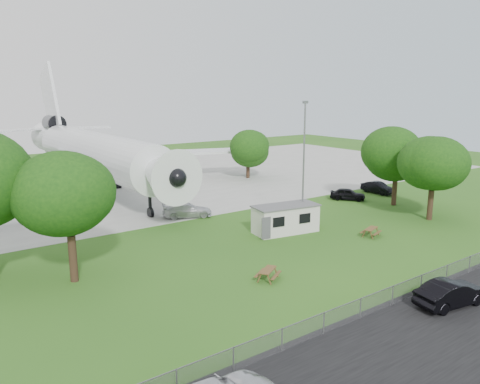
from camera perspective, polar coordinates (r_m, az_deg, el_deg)
ground at (r=36.42m, az=4.82°, el=-8.73°), size 160.00×160.00×0.00m
asphalt_strip at (r=28.77m, az=22.61°, el=-15.59°), size 120.00×8.00×0.02m
concrete_apron at (r=68.72m, az=-16.30°, el=0.80°), size 120.00×46.00×0.03m
airliner at (r=65.27m, az=-17.58°, el=4.82°), size 46.36×47.73×17.69m
site_cabin at (r=44.01m, az=5.58°, el=-3.25°), size 6.93×3.69×2.62m
picnic_west at (r=33.52m, az=3.42°, el=-10.61°), size 2.32×2.22×0.76m
picnic_east at (r=44.59m, az=15.63°, el=-5.21°), size 2.17×1.98×0.76m
fence at (r=30.48m, az=16.87°, el=-13.56°), size 58.00×0.04×1.30m
lamp_mast at (r=44.70m, az=7.75°, el=3.09°), size 0.16×0.16×12.00m
tree_west_small at (r=33.52m, az=-20.18°, el=-1.16°), size 6.95×6.95×9.16m
tree_east_front at (r=51.12m, az=22.51°, el=2.63°), size 7.57×7.57×9.11m
tree_east_back at (r=56.43m, az=18.60°, el=4.39°), size 7.53×7.53×9.73m
tree_far_apron at (r=71.00m, az=0.99°, el=5.23°), size 6.14×6.14×7.49m
car_centre_sedan at (r=32.14m, az=24.37°, el=-11.20°), size 5.11×2.49×1.61m
car_ne_hatch at (r=58.41m, az=12.98°, el=-0.27°), size 3.94×4.32×1.43m
car_ne_sedan at (r=63.13m, az=16.45°, el=0.49°), size 1.71×4.57×1.49m
car_apron_van at (r=49.44m, az=-6.47°, el=-2.23°), size 5.56×3.91×1.49m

